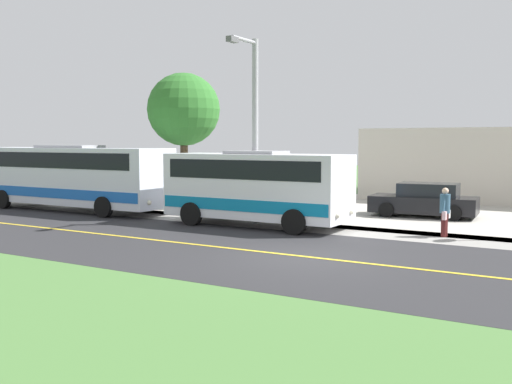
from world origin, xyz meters
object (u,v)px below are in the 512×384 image
(shuttle_bus_front, at_px, (256,185))
(tree_curbside, at_px, (184,110))
(street_light_pole, at_px, (253,122))
(parked_car_near, at_px, (425,201))
(transit_bus_rear, at_px, (70,175))
(pedestrian_with_bags, at_px, (445,211))

(shuttle_bus_front, bearing_deg, tree_curbside, -117.33)
(street_light_pole, xyz_separation_m, tree_curbside, (-2.54, -5.31, 0.71))
(shuttle_bus_front, height_order, tree_curbside, tree_curbside)
(parked_car_near, xyz_separation_m, tree_curbside, (3.12, -10.46, 3.98))
(transit_bus_rear, xyz_separation_m, street_light_pole, (-0.37, 9.77, 2.29))
(transit_bus_rear, xyz_separation_m, pedestrian_with_bags, (-1.06, 16.89, -0.78))
(pedestrian_with_bags, bearing_deg, tree_curbside, -98.45)
(transit_bus_rear, relative_size, tree_curbside, 1.69)
(transit_bus_rear, xyz_separation_m, tree_curbside, (-2.91, 4.45, 3.00))
(parked_car_near, distance_m, tree_curbside, 11.61)
(shuttle_bus_front, height_order, street_light_pole, street_light_pole)
(shuttle_bus_front, relative_size, tree_curbside, 1.13)
(tree_curbside, bearing_deg, transit_bus_rear, -56.86)
(pedestrian_with_bags, height_order, parked_car_near, pedestrian_with_bags)
(street_light_pole, height_order, tree_curbside, street_light_pole)
(parked_car_near, bearing_deg, street_light_pole, -42.28)
(shuttle_bus_front, bearing_deg, transit_bus_rear, -90.19)
(street_light_pole, relative_size, tree_curbside, 1.11)
(pedestrian_with_bags, bearing_deg, transit_bus_rear, -86.41)
(street_light_pole, bearing_deg, parked_car_near, 137.72)
(pedestrian_with_bags, bearing_deg, street_light_pole, -84.48)
(parked_car_near, bearing_deg, pedestrian_with_bags, 21.82)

